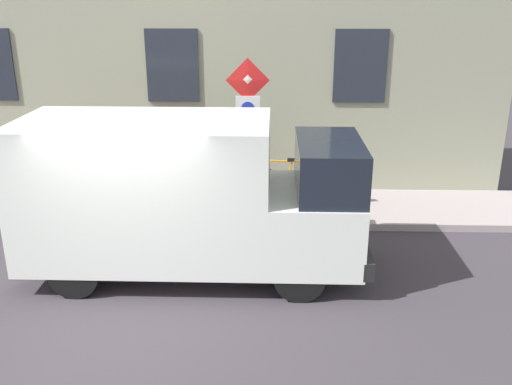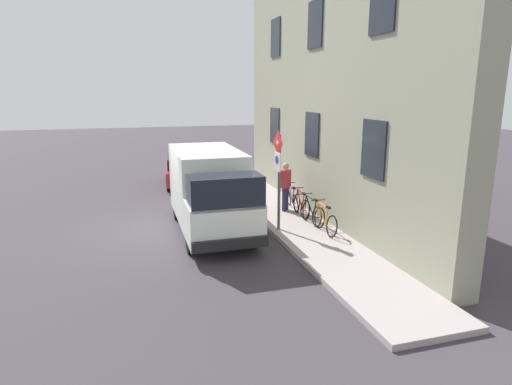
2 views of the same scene
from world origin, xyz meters
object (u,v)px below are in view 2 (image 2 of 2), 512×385
(bicycle_black, at_px, (312,212))
(bicycle_red, at_px, (301,205))
(bicycle_orange, at_px, (324,220))
(bicycle_purple, at_px, (292,199))
(pedestrian, at_px, (285,185))
(delivery_van, at_px, (210,189))
(sign_post_stacked, at_px, (278,166))
(parked_hatchback, at_px, (185,169))

(bicycle_black, xyz_separation_m, bicycle_red, (0.00, 0.90, 0.00))
(bicycle_orange, relative_size, bicycle_black, 1.00)
(bicycle_red, distance_m, bicycle_purple, 0.90)
(bicycle_red, bearing_deg, bicycle_orange, -175.33)
(pedestrian, bearing_deg, bicycle_orange, -39.67)
(bicycle_orange, bearing_deg, pedestrian, 6.47)
(delivery_van, distance_m, bicycle_black, 3.34)
(bicycle_orange, relative_size, bicycle_purple, 1.00)
(sign_post_stacked, distance_m, delivery_van, 2.25)
(bicycle_black, distance_m, bicycle_red, 0.90)
(bicycle_purple, bearing_deg, bicycle_black, -173.61)
(parked_hatchback, distance_m, bicycle_orange, 9.14)
(parked_hatchback, bearing_deg, bicycle_purple, -147.36)
(delivery_van, relative_size, parked_hatchback, 1.29)
(bicycle_orange, bearing_deg, bicycle_red, 0.14)
(bicycle_black, xyz_separation_m, bicycle_purple, (0.00, 1.80, 0.00))
(parked_hatchback, xyz_separation_m, bicycle_red, (3.04, -6.82, -0.22))
(bicycle_orange, height_order, pedestrian, pedestrian)
(sign_post_stacked, relative_size, bicycle_red, 1.72)
(bicycle_black, relative_size, bicycle_red, 1.00)
(sign_post_stacked, xyz_separation_m, delivery_van, (-1.91, 0.89, -0.79))
(bicycle_red, height_order, pedestrian, pedestrian)
(sign_post_stacked, height_order, bicycle_red, sign_post_stacked)
(bicycle_orange, bearing_deg, bicycle_black, 0.18)
(sign_post_stacked, distance_m, bicycle_orange, 2.15)
(bicycle_black, relative_size, bicycle_purple, 1.00)
(sign_post_stacked, xyz_separation_m, bicycle_red, (1.27, 1.18, -1.61))
(bicycle_purple, bearing_deg, parked_hatchback, 33.62)
(bicycle_orange, xyz_separation_m, bicycle_red, (0.00, 1.80, 0.00))
(bicycle_red, relative_size, pedestrian, 1.00)
(sign_post_stacked, distance_m, pedestrian, 2.45)
(delivery_van, height_order, bicycle_orange, delivery_van)
(pedestrian, bearing_deg, bicycle_black, -36.39)
(bicycle_red, xyz_separation_m, pedestrian, (-0.29, 0.80, 0.56))
(pedestrian, bearing_deg, bicycle_red, -26.11)
(sign_post_stacked, xyz_separation_m, pedestrian, (0.98, 1.98, -1.05))
(bicycle_orange, xyz_separation_m, bicycle_purple, (0.00, 2.70, 0.00))
(parked_hatchback, bearing_deg, bicycle_red, -150.53)
(bicycle_red, bearing_deg, sign_post_stacked, 137.63)
(bicycle_orange, bearing_deg, sign_post_stacked, 64.18)
(sign_post_stacked, relative_size, delivery_van, 0.55)
(bicycle_black, bearing_deg, delivery_van, 76.76)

